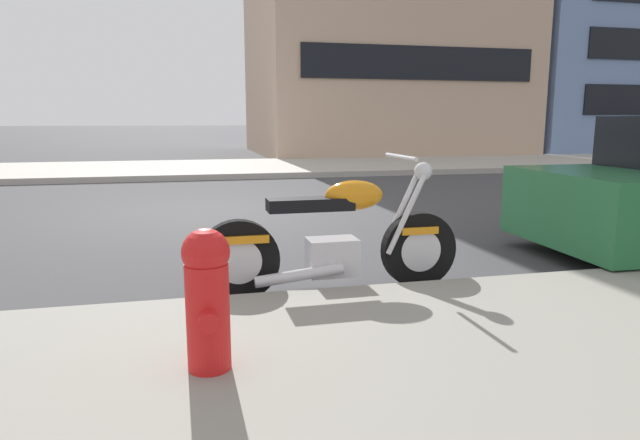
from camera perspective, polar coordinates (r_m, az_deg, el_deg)
ground_plane at (r=8.71m, az=-10.97°, el=0.85°), size 260.00×260.00×0.00m
sidewalk_far_curb at (r=19.96m, az=25.00°, el=5.50°), size 120.00×5.00×0.14m
parking_stall_stripe at (r=4.84m, az=-8.92°, el=-6.56°), size 0.12×2.20×0.01m
parked_motorcycle at (r=4.48m, az=1.54°, el=-2.21°), size 2.14×0.62×1.12m
fire_hydrant at (r=2.86m, az=-11.48°, el=-7.63°), size 0.24×0.36×0.73m
townhouse_near_left at (r=30.84m, az=29.99°, el=15.31°), size 15.45×9.51×9.64m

